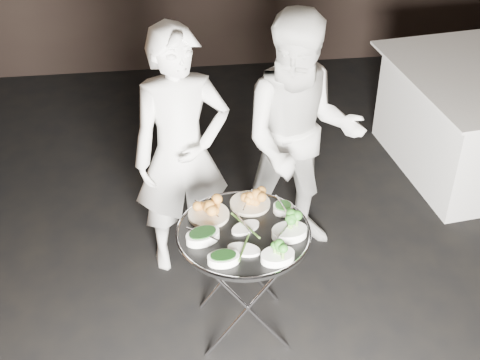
{
  "coord_description": "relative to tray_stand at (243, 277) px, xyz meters",
  "views": [
    {
      "loc": [
        -0.47,
        -2.63,
        2.98
      ],
      "look_at": [
        -0.11,
        0.18,
        0.95
      ],
      "focal_mm": 50.0,
      "sensor_mm": 36.0,
      "label": 1
    }
  ],
  "objects": [
    {
      "name": "serving_utensils",
      "position": [
        0.02,
        0.07,
        0.38
      ],
      "size": [
        0.58,
        0.43,
        0.01
      ],
      "color": "silver",
      "rests_on": "serving_tray"
    },
    {
      "name": "spinach_bowl_a",
      "position": [
        -0.22,
        -0.04,
        0.36
      ],
      "size": [
        0.21,
        0.17,
        0.08
      ],
      "rotation": [
        0.0,
        0.0,
        0.35
      ],
      "color": "white",
      "rests_on": "serving_tray"
    },
    {
      "name": "spinach_bowl_b",
      "position": [
        -0.13,
        -0.22,
        0.36
      ],
      "size": [
        0.17,
        0.11,
        0.07
      ],
      "rotation": [
        0.0,
        0.0,
        0.05
      ],
      "color": "white",
      "rests_on": "serving_tray"
    },
    {
      "name": "serving_tray",
      "position": [
        0.0,
        -0.0,
        0.32
      ],
      "size": [
        0.71,
        0.71,
        0.04
      ],
      "color": "black",
      "rests_on": "tray_stand"
    },
    {
      "name": "greens_bowl",
      "position": [
        0.23,
        0.14,
        0.36
      ],
      "size": [
        0.11,
        0.11,
        0.06
      ],
      "rotation": [
        0.0,
        0.0,
        0.33
      ],
      "color": "white",
      "rests_on": "serving_tray"
    },
    {
      "name": "potato_plate_a",
      "position": [
        -0.17,
        0.15,
        0.36
      ],
      "size": [
        0.22,
        0.22,
        0.08
      ],
      "rotation": [
        0.0,
        0.0,
        0.32
      ],
      "color": "beige",
      "rests_on": "serving_tray"
    },
    {
      "name": "waiter_left",
      "position": [
        -0.29,
        0.65,
        0.41
      ],
      "size": [
        0.64,
        0.47,
        1.61
      ],
      "primitive_type": "imported",
      "rotation": [
        0.0,
        0.0,
        0.16
      ],
      "color": "silver",
      "rests_on": "floor"
    },
    {
      "name": "broccoli_bowl_a",
      "position": [
        0.23,
        -0.06,
        0.36
      ],
      "size": [
        0.2,
        0.15,
        0.08
      ],
      "rotation": [
        0.0,
        0.0,
        0.11
      ],
      "color": "white",
      "rests_on": "serving_tray"
    },
    {
      "name": "floor",
      "position": [
        0.11,
        -0.03,
        -0.42
      ],
      "size": [
        6.0,
        7.0,
        0.05
      ],
      "primitive_type": "cube",
      "color": "black",
      "rests_on": "ground"
    },
    {
      "name": "broccoli_bowl_b",
      "position": [
        0.14,
        -0.24,
        0.36
      ],
      "size": [
        0.19,
        0.15,
        0.07
      ],
      "rotation": [
        0.0,
        0.0,
        0.14
      ],
      "color": "white",
      "rests_on": "serving_tray"
    },
    {
      "name": "waiter_right",
      "position": [
        0.45,
        0.74,
        0.41
      ],
      "size": [
        0.84,
        0.69,
        1.62
      ],
      "primitive_type": "imported",
      "rotation": [
        0.0,
        0.0,
        -0.09
      ],
      "color": "silver",
      "rests_on": "floor"
    },
    {
      "name": "tray_stand",
      "position": [
        0.0,
        0.0,
        0.0
      ],
      "size": [
        0.48,
        0.41,
        0.71
      ],
      "rotation": [
        0.0,
        0.0,
        -0.01
      ],
      "color": "silver",
      "rests_on": "floor"
    },
    {
      "name": "asparagus_plate_a",
      "position": [
        0.01,
        0.02,
        0.34
      ],
      "size": [
        0.19,
        0.16,
        0.03
      ],
      "rotation": [
        0.0,
        0.0,
        0.49
      ],
      "color": "white",
      "rests_on": "serving_tray"
    },
    {
      "name": "asparagus_plate_b",
      "position": [
        -0.02,
        -0.15,
        0.34
      ],
      "size": [
        0.19,
        0.15,
        0.03
      ],
      "rotation": [
        0.0,
        0.0,
        -0.37
      ],
      "color": "white",
      "rests_on": "serving_tray"
    },
    {
      "name": "potato_plate_b",
      "position": [
        0.06,
        0.22,
        0.36
      ],
      "size": [
        0.23,
        0.23,
        0.08
      ],
      "rotation": [
        0.0,
        0.0,
        0.41
      ],
      "color": "beige",
      "rests_on": "serving_tray"
    }
  ]
}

